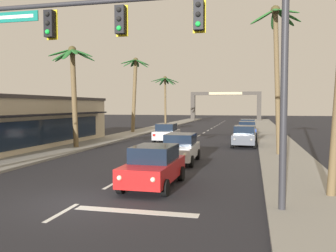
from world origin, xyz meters
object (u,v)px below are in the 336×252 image
object	(u,v)px
palm_left_second	(73,76)
palm_left_third	(135,83)
sedan_third_in_queue	(180,148)
palm_left_farthest	(165,89)
traffic_signal_mast	(174,39)
sedan_lead_at_stop_bar	(154,166)
town_gateway_arch	(225,102)
sedan_parked_far_kerb	(244,136)
sedan_parked_nearest_kerb	(247,126)
palm_right_second	(277,49)
sedan_oncoming_far	(167,133)
sedan_parked_mid_kerb	(247,129)

from	to	relation	value
palm_left_second	palm_left_third	bearing A→B (deg)	91.35
sedan_third_in_queue	palm_left_farthest	distance (m)	38.36
traffic_signal_mast	sedan_lead_at_stop_bar	xyz separation A→B (m)	(-1.43, 2.67, -4.60)
sedan_lead_at_stop_bar	town_gateway_arch	xyz separation A→B (m)	(-1.81, 64.37, 3.25)
traffic_signal_mast	sedan_third_in_queue	bearing A→B (deg)	99.96
sedan_parked_far_kerb	sedan_lead_at_stop_bar	bearing A→B (deg)	-101.92
sedan_parked_nearest_kerb	palm_left_third	size ratio (longest dim) A/B	0.50
sedan_parked_nearest_kerb	town_gateway_arch	distance (m)	35.41
palm_left_third	town_gateway_arch	bearing A→B (deg)	77.82
sedan_third_in_queue	palm_left_third	bearing A→B (deg)	115.02
palm_left_third	palm_right_second	xyz separation A→B (m)	(15.24, -16.77, 0.98)
sedan_oncoming_far	town_gateway_arch	world-z (taller)	town_gateway_arch
traffic_signal_mast	palm_right_second	size ratio (longest dim) A/B	1.08
sedan_third_in_queue	sedan_lead_at_stop_bar	bearing A→B (deg)	-88.59
sedan_oncoming_far	palm_left_second	size ratio (longest dim) A/B	0.57
sedan_oncoming_far	palm_left_second	xyz separation A→B (m)	(-5.79, -6.56, 4.69)
sedan_lead_at_stop_bar	sedan_parked_far_kerb	size ratio (longest dim) A/B	1.00
palm_left_farthest	palm_right_second	xyz separation A→B (m)	(15.36, -32.70, 0.93)
palm_left_third	palm_left_farthest	size ratio (longest dim) A/B	1.12
sedan_lead_at_stop_bar	sedan_parked_nearest_kerb	world-z (taller)	same
palm_left_second	sedan_parked_far_kerb	bearing A→B (deg)	19.20
traffic_signal_mast	palm_left_second	bearing A→B (deg)	128.20
sedan_third_in_queue	palm_left_third	size ratio (longest dim) A/B	0.50
traffic_signal_mast	palm_right_second	world-z (taller)	palm_right_second
sedan_parked_far_kerb	town_gateway_arch	distance (m)	49.11
sedan_parked_nearest_kerb	palm_left_second	bearing A→B (deg)	-125.00
sedan_parked_far_kerb	palm_left_third	bearing A→B (deg)	138.88
sedan_parked_nearest_kerb	sedan_parked_mid_kerb	xyz separation A→B (m)	(0.03, -5.82, 0.00)
palm_left_third	palm_right_second	size ratio (longest dim) A/B	0.93
palm_right_second	town_gateway_arch	world-z (taller)	palm_right_second
sedan_parked_mid_kerb	palm_left_second	bearing A→B (deg)	-135.82
sedan_lead_at_stop_bar	sedan_third_in_queue	world-z (taller)	same
sedan_parked_mid_kerb	sedan_lead_at_stop_bar	bearing A→B (deg)	-98.10
sedan_third_in_queue	palm_left_second	xyz separation A→B (m)	(-9.32, 4.85, 4.69)
sedan_lead_at_stop_bar	palm_right_second	distance (m)	13.18
sedan_parked_nearest_kerb	palm_left_farthest	bearing A→B (deg)	134.48
palm_left_farthest	palm_right_second	size ratio (longest dim) A/B	0.83
sedan_parked_far_kerb	palm_left_farthest	bearing A→B (deg)	115.84
palm_left_third	sedan_oncoming_far	bearing A→B (deg)	-56.69
sedan_third_in_queue	sedan_parked_far_kerb	world-z (taller)	same
sedan_lead_at_stop_bar	palm_left_third	xyz separation A→B (m)	(-9.86, 27.12, 5.13)
palm_left_third	palm_left_second	bearing A→B (deg)	-88.65
palm_left_second	palm_left_farthest	world-z (taller)	palm_left_farthest
sedan_oncoming_far	sedan_parked_mid_kerb	xyz separation A→B (m)	(7.06, 5.93, 0.00)
traffic_signal_mast	town_gateway_arch	world-z (taller)	traffic_signal_mast
traffic_signal_mast	palm_left_farthest	bearing A→B (deg)	104.00
sedan_lead_at_stop_bar	sedan_parked_nearest_kerb	size ratio (longest dim) A/B	0.99
sedan_parked_mid_kerb	palm_left_farthest	size ratio (longest dim) A/B	0.56
palm_left_third	sedan_parked_nearest_kerb	bearing A→B (deg)	10.20
sedan_third_in_queue	town_gateway_arch	bearing A→B (deg)	91.63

